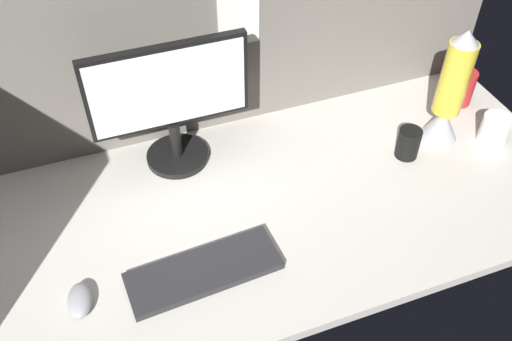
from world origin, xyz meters
The scene contains 9 objects.
ground_plane centered at (0.00, 0.00, -1.50)cm, with size 180.00×80.00×3.00cm, color beige.
cubicle_wall_back centered at (0.01, 37.50, 32.98)cm, with size 180.00×5.50×65.94cm.
monitor centered at (-16.00, 25.12, 20.94)cm, with size 43.96×18.00×37.46cm.
keyboard centered at (-20.46, -17.37, 1.00)cm, with size 37.00×13.00×2.00cm, color #262628.
mouse centered at (-49.50, -15.84, 1.70)cm, with size 5.60×9.60×3.40cm, color #99999E.
mug_black_travel centered at (47.46, 2.51, 4.66)cm, with size 6.63×6.63×9.32cm.
mug_red_plastic centered at (76.94, 19.18, 5.73)cm, with size 8.01×8.01×11.45cm.
mug_ceramic_white centered at (75.10, -0.87, 4.56)cm, with size 11.67×8.37×9.09cm.
lava_lamp centered at (61.04, 6.35, 15.37)cm, with size 11.20×11.20×36.64cm.
Camera 1 is at (-36.25, -96.48, 113.00)cm, focal length 39.47 mm.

